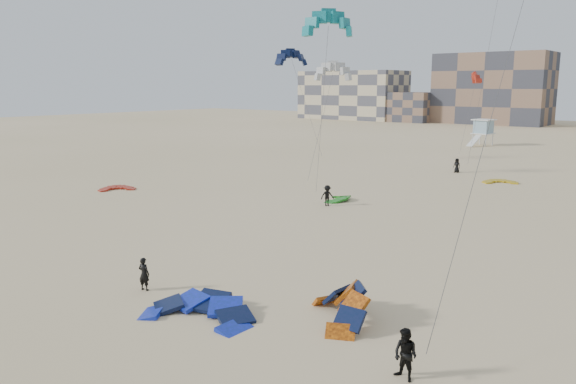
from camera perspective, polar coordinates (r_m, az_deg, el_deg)
The scene contains 18 objects.
ground at distance 27.12m, azimuth -15.24°, elevation -10.94°, with size 320.00×320.00×0.00m, color beige.
kite_ground_blue at distance 25.16m, azimuth -9.12°, elevation -12.43°, with size 4.98×5.10×1.22m, color #1522E1, non-canonical shape.
kite_ground_orange at distance 24.71m, azimuth 5.21°, elevation -12.78°, with size 4.02×3.27×2.44m, color orange, non-canonical shape.
kite_ground_red at distance 56.26m, azimuth -16.97°, elevation 0.22°, with size 3.02×3.19×0.53m, color #BA3215, non-canonical shape.
kite_ground_green at distance 49.15m, azimuth 5.04°, elevation -0.83°, with size 2.89×3.01×0.74m, color #1B7B22, non-canonical shape.
kite_ground_yellow at distance 61.62m, azimuth 20.74°, elevation 0.87°, with size 3.12×3.28×0.40m, color #D29A08, non-canonical shape.
kitesurfer_main at distance 28.46m, azimuth -14.42°, elevation -8.07°, with size 0.60×0.40×1.66m, color black.
kitesurfer_b at distance 20.11m, azimuth 11.85°, elevation -15.88°, with size 0.89×0.69×1.82m, color black.
kitesurfer_c at distance 46.58m, azimuth 4.01°, elevation -0.37°, with size 1.13×0.65×1.74m, color black.
kitesurfer_e at distance 67.28m, azimuth 16.78°, elevation 2.60°, with size 0.80×0.52×1.64m, color black.
kite_fly_teal_a at distance 46.70m, azimuth 4.13°, elevation 16.48°, with size 5.39×5.40×14.73m.
kite_fly_grey at distance 61.34m, azimuth 4.59°, elevation 11.95°, with size 5.86×11.37×11.42m.
kite_fly_navy at distance 73.14m, azimuth 0.36°, elevation 13.35°, with size 7.13×5.49×13.81m.
kite_fly_red at distance 84.28m, azimuth 18.58°, elevation 10.86°, with size 4.21×9.39×11.06m.
lifeguard_tower_far at distance 99.32m, azimuth 19.20°, elevation 5.74°, with size 3.50×6.17×4.34m.
condo_west_a at distance 170.67m, azimuth 6.61°, elevation 9.75°, with size 30.00×15.00×14.00m, color beige.
condo_west_b at distance 156.99m, azimuth 20.08°, elevation 9.83°, with size 28.00×14.00×18.00m, color #81624E.
condo_fill_left at distance 159.24m, azimuth 12.37°, elevation 8.43°, with size 12.00×10.00×8.00m, color #81624E.
Camera 1 is at (20.61, -14.61, 9.86)m, focal length 35.00 mm.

